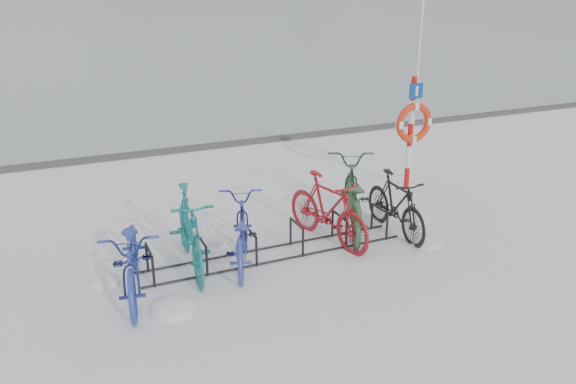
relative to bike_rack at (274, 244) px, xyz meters
name	(u,v)px	position (x,y,z in m)	size (l,w,h in m)	color
ground	(274,255)	(0.00, 0.00, -0.18)	(900.00, 900.00, 0.00)	white
quay_edge	(179,150)	(0.00, 5.90, -0.13)	(400.00, 0.25, 0.10)	#3F3F42
bike_rack	(274,244)	(0.00, 0.00, 0.00)	(4.00, 0.48, 0.46)	black
lifebuoy_station	(413,123)	(3.44, 1.52, 1.14)	(0.76, 0.22, 3.94)	#AC140D
bike_0	(133,255)	(-2.04, -0.23, 0.34)	(0.69, 2.00, 1.05)	#283B9C
bike_1	(190,229)	(-1.20, 0.15, 0.40)	(0.55, 1.93, 1.16)	#167271
bike_2	(240,230)	(-0.50, 0.03, 0.30)	(0.63, 1.82, 0.96)	#2F3F9D
bike_3	(328,208)	(0.94, 0.14, 0.36)	(0.51, 1.81, 1.09)	maroon
bike_4	(353,194)	(1.54, 0.41, 0.40)	(0.77, 2.20, 1.15)	#2D5937
bike_5	(396,203)	(2.08, -0.02, 0.32)	(0.47, 1.67, 1.01)	black
snow_drifts	(272,262)	(-0.13, -0.21, -0.18)	(5.49, 2.14, 0.21)	white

